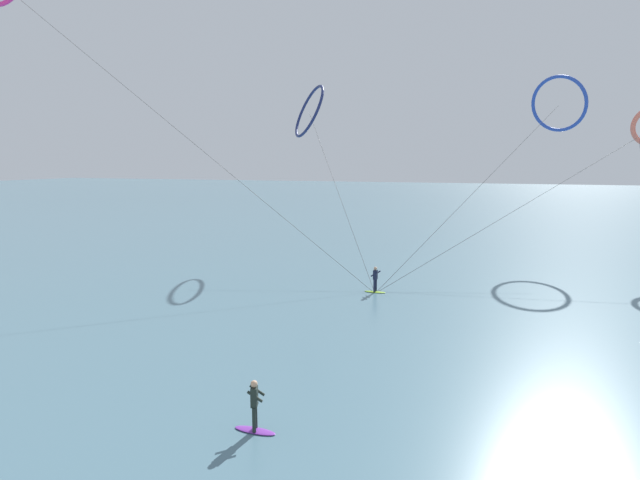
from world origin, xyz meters
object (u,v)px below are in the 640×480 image
at_px(surfer_violet, 255,409).
at_px(surfer_lime, 375,281).
at_px(kite_navy, 309,111).
at_px(kite_cobalt, 559,104).

height_order(surfer_violet, surfer_lime, same).
bearing_deg(surfer_lime, kite_navy, 46.99).
height_order(kite_cobalt, kite_navy, kite_cobalt).
xyz_separation_m(surfer_lime, kite_navy, (-9.39, 12.90, 12.18)).
relative_size(surfer_lime, kite_cobalt, 0.08).
xyz_separation_m(surfer_violet, surfer_lime, (-0.38, 18.06, 0.00)).
bearing_deg(surfer_violet, surfer_lime, 163.93).
bearing_deg(kite_navy, kite_cobalt, 69.64).
distance_m(surfer_violet, surfer_lime, 18.07).
relative_size(surfer_violet, kite_cobalt, 0.08).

